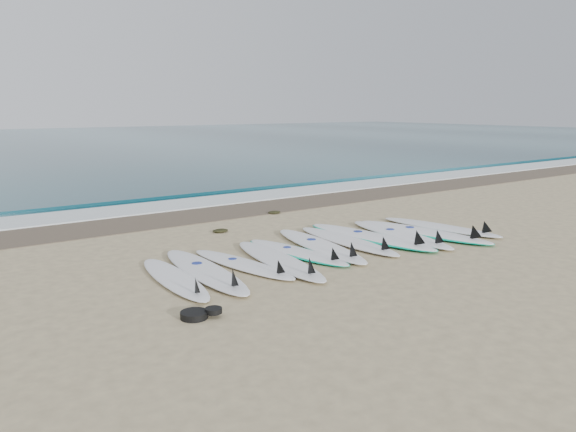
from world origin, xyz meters
TOP-DOWN VIEW (x-y plane):
  - ground at (0.00, 0.00)m, footprint 120.00×120.00m
  - wet_sand_band at (0.00, 4.10)m, footprint 120.00×1.80m
  - foam_band at (0.00, 5.50)m, footprint 120.00×1.40m
  - wave_crest at (0.00, 7.00)m, footprint 120.00×1.00m
  - surfboard_0 at (-2.84, -0.17)m, footprint 0.68×2.36m
  - surfboard_1 at (-2.33, -0.11)m, footprint 0.78×2.76m
  - surfboard_2 at (-1.68, -0.11)m, footprint 0.81×2.35m
  - surfboard_3 at (-1.13, -0.27)m, footprint 0.89×2.75m
  - surfboard_4 at (-0.57, 0.02)m, footprint 0.83×2.37m
  - surfboard_5 at (-0.02, 0.08)m, footprint 0.98×2.84m
  - surfboard_6 at (0.61, 0.07)m, footprint 0.65×2.66m
  - surfboard_7 at (1.16, 0.09)m, footprint 1.00×2.99m
  - surfboard_8 at (1.74, -0.13)m, footprint 0.87×2.78m
  - surfboard_9 at (2.27, -0.21)m, footprint 1.15×2.97m
  - surfboard_10 at (2.90, -0.14)m, footprint 0.94×2.66m
  - seaweed_near at (-0.78, 2.25)m, footprint 0.32×0.25m
  - seaweed_far at (1.16, 3.23)m, footprint 0.31×0.24m
  - leash_coil at (-3.19, -1.57)m, footprint 0.46×0.36m

SIDE VIEW (x-z plane):
  - ground at x=0.00m, z-range 0.00..0.00m
  - wet_sand_band at x=0.00m, z-range 0.00..0.01m
  - foam_band at x=0.00m, z-range 0.00..0.04m
  - seaweed_far at x=1.16m, z-range 0.00..0.06m
  - seaweed_near at x=-0.78m, z-range 0.00..0.06m
  - surfboard_4 at x=-0.57m, z-range -0.10..0.19m
  - leash_coil at x=-3.19m, z-range -0.01..0.10m
  - wave_crest at x=0.00m, z-range 0.00..0.10m
  - surfboard_2 at x=-1.68m, z-range -0.10..0.20m
  - surfboard_0 at x=-2.84m, z-range -0.10..0.20m
  - surfboard_9 at x=2.27m, z-range -0.13..0.24m
  - surfboard_7 at x=1.16m, z-range -0.13..0.24m
  - surfboard_10 at x=2.90m, z-range -0.11..0.22m
  - surfboard_6 at x=0.61m, z-range -0.11..0.23m
  - surfboard_3 at x=-1.13m, z-range -0.11..0.23m
  - surfboard_1 at x=-2.33m, z-range -0.11..0.24m
  - surfboard_8 at x=1.74m, z-range -0.11..0.24m
  - surfboard_5 at x=-0.02m, z-range -0.12..0.24m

